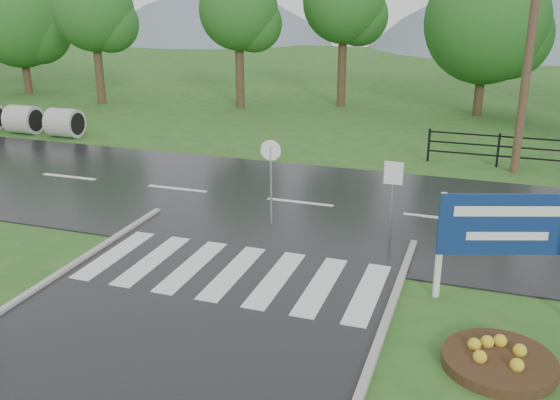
% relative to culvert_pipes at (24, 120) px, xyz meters
% --- Properties ---
extents(main_road, '(90.00, 8.00, 0.04)m').
position_rel_culvert_pipes_xyz_m(main_road, '(13.98, -5.00, -0.60)').
color(main_road, black).
rests_on(main_road, ground).
extents(crosswalk, '(6.50, 2.80, 0.02)m').
position_rel_culvert_pipes_xyz_m(crosswalk, '(13.98, -10.00, -0.54)').
color(crosswalk, silver).
rests_on(crosswalk, ground).
extents(hills, '(102.00, 48.00, 48.00)m').
position_rel_culvert_pipes_xyz_m(hills, '(17.47, 50.00, -16.14)').
color(hills, slate).
rests_on(hills, ground).
extents(treeline, '(83.20, 5.20, 10.00)m').
position_rel_culvert_pipes_xyz_m(treeline, '(14.98, 9.00, -0.60)').
color(treeline, '#1C551A').
rests_on(treeline, ground).
extents(culvert_pipes, '(5.50, 1.20, 1.20)m').
position_rel_culvert_pipes_xyz_m(culvert_pipes, '(0.00, 0.00, 0.00)').
color(culvert_pipes, '#9E9B93').
rests_on(culvert_pipes, ground).
extents(estate_billboard, '(2.59, 0.91, 2.34)m').
position_rel_culvert_pipes_xyz_m(estate_billboard, '(19.52, -9.58, 1.01)').
color(estate_billboard, silver).
rests_on(estate_billboard, ground).
extents(flower_bed, '(1.88, 1.88, 0.38)m').
position_rel_culvert_pipes_xyz_m(flower_bed, '(19.54, -11.80, -0.46)').
color(flower_bed, '#332111').
rests_on(flower_bed, ground).
extents(reg_sign_small, '(0.46, 0.06, 2.07)m').
position_rel_culvert_pipes_xyz_m(reg_sign_small, '(16.93, -7.02, 0.87)').
color(reg_sign_small, '#939399').
rests_on(reg_sign_small, ground).
extents(reg_sign_round, '(0.54, 0.07, 2.32)m').
position_rel_culvert_pipes_xyz_m(reg_sign_round, '(13.75, -6.87, 0.86)').
color(reg_sign_round, '#939399').
rests_on(reg_sign_round, ground).
extents(utility_pole_east, '(1.48, 0.40, 8.40)m').
position_rel_culvert_pipes_xyz_m(utility_pole_east, '(19.93, 0.50, 3.67)').
color(utility_pole_east, '#473523').
rests_on(utility_pole_east, ground).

